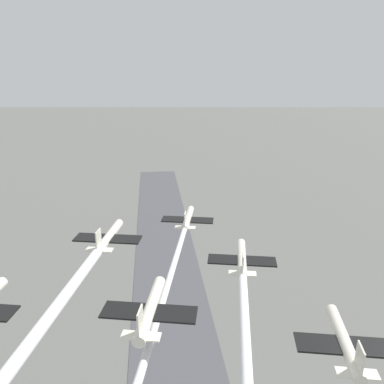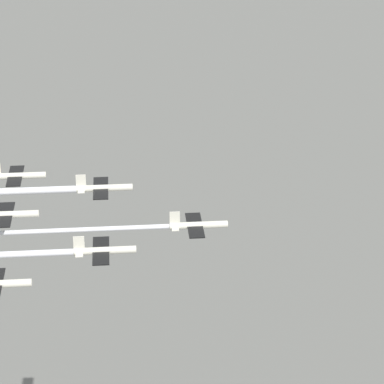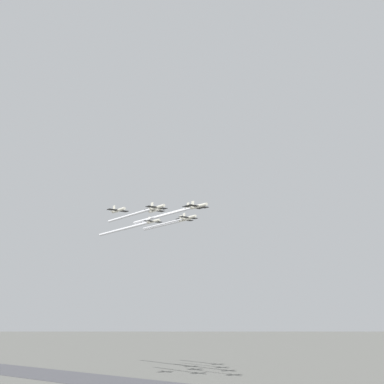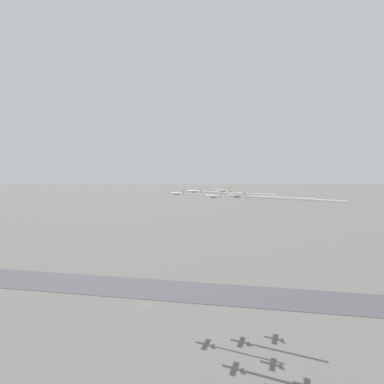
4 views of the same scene
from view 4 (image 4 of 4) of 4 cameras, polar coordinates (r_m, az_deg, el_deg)
ground_plane at (r=210.58m, az=-8.62°, el=-20.51°), size 3000.00×3000.00×0.00m
runway_strip at (r=226.82m, az=-2.60°, el=-18.29°), size 288.80×548.12×0.20m
jet_0 at (r=206.48m, az=-2.61°, el=-0.30°), size 9.69×10.00×3.36m
jet_1 at (r=191.33m, az=0.60°, el=0.12°), size 9.69×10.00×3.36m
jet_2 at (r=209.16m, az=2.45°, el=0.06°), size 9.69×10.00×3.36m
jet_3 at (r=177.47m, az=4.33°, el=-0.83°), size 9.69×10.00×3.36m
jet_4 at (r=195.20m, az=5.98°, el=0.25°), size 9.69×10.00×3.36m
jet_5 at (r=213.51m, az=7.33°, el=0.21°), size 9.69×10.00×3.36m
jet_6 at (r=164.03m, az=8.69°, el=-0.74°), size 9.69×10.00×3.36m
jet_7 at (r=182.63m, az=10.00°, el=-0.87°), size 9.69×10.00×3.36m
smoke_trail_0 at (r=198.58m, az=3.15°, el=-0.61°), size 8.80×33.74×0.83m
smoke_trail_1 at (r=183.41m, az=8.56°, el=-0.27°), size 11.71×44.35×1.25m
smoke_trail_2 at (r=202.80m, az=8.64°, el=-0.25°), size 9.64×36.36×1.07m
smoke_trail_3 at (r=172.21m, az=11.48°, el=-1.22°), size 9.02×34.93×0.77m
smoke_trail_6 at (r=160.66m, az=16.19°, el=-1.13°), size 9.18×33.28×1.36m
smoke_trail_7 at (r=179.12m, az=19.44°, el=-1.34°), size 13.08×49.75×1.34m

